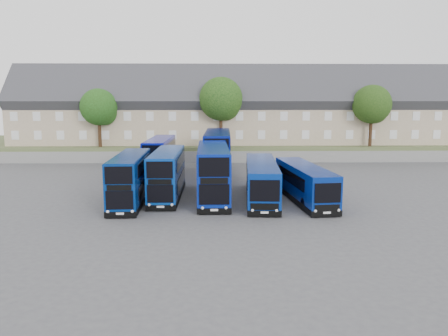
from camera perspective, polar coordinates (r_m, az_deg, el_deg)
ground at (r=33.91m, az=-3.11°, el=-5.22°), size 120.00×120.00×0.00m
retaining_wall at (r=57.36m, az=-2.38°, el=1.45°), size 70.00×0.40×1.50m
earth_bank at (r=67.25m, az=-2.22°, el=2.79°), size 80.00×20.00×2.00m
terrace_row at (r=63.06m, az=3.20°, el=7.47°), size 66.00×10.40×11.20m
dd_front_left at (r=35.87m, az=-12.16°, el=-1.52°), size 2.55×9.82×3.87m
dd_front_mid at (r=37.38m, az=-7.41°, el=-0.91°), size 2.33×9.95×3.94m
dd_front_right at (r=36.65m, az=-1.43°, el=-0.69°), size 2.69×11.08×4.39m
dd_rear_left at (r=48.09m, az=-8.36°, el=1.35°), size 2.56×10.19×4.02m
dd_rear_right at (r=48.19m, az=-0.84°, el=1.87°), size 3.01×11.94×4.72m
coach_east_a at (r=36.47m, az=4.90°, el=-1.73°), size 3.19×11.72×3.17m
coach_east_b at (r=36.46m, az=10.45°, el=-2.03°), size 3.35×10.91×2.93m
tree_west at (r=59.85m, az=-15.90°, el=7.48°), size 4.80×4.80×7.65m
tree_mid at (r=58.45m, az=-0.27°, el=8.79°), size 5.76×5.76×9.18m
tree_east at (r=61.65m, az=18.85°, el=7.70°), size 5.12×5.12×8.16m
tree_far at (r=70.35m, az=21.54°, el=7.94°), size 5.44×5.44×8.67m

